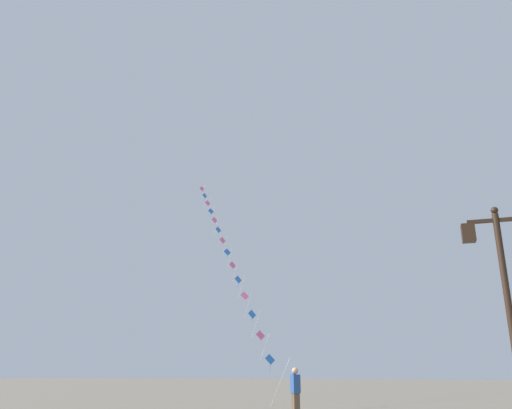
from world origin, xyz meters
name	(u,v)px	position (x,y,z in m)	size (l,w,h in m)	color
twin_lantern_lamp_post	(504,277)	(3.11, 9.21, 3.52)	(1.48, 0.28, 5.09)	black
kite_train	(227,252)	(-9.43, 25.79, 8.39)	(11.63, 17.50, 16.08)	brown
kite_flyer	(295,392)	(-2.94, 15.26, 0.90)	(0.46, 0.60, 1.71)	brown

